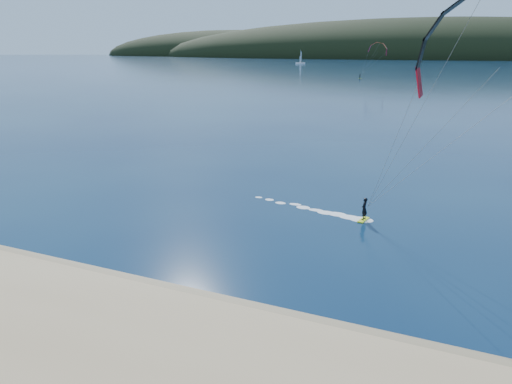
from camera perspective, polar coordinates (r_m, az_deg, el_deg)
ground at (r=24.27m, az=-16.03°, el=-17.21°), size 1800.00×1800.00×0.00m
wet_sand at (r=27.27m, az=-10.02°, el=-12.52°), size 220.00×2.50×0.10m
headland at (r=760.61m, az=23.00°, el=14.87°), size 1200.00×310.00×140.00m
kitesurfer_near at (r=29.71m, az=26.93°, el=12.80°), size 23.28×9.84×16.40m
kitesurfer_far at (r=223.47m, az=14.61°, el=16.20°), size 12.62×4.97×14.59m
sailboat at (r=433.43m, az=5.45°, el=15.45°), size 8.59×5.56×12.27m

